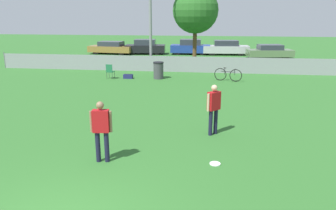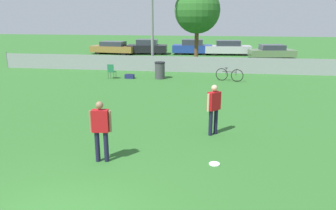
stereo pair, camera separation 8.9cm
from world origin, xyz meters
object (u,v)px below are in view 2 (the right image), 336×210
parked_car_tan (113,48)px  parked_car_blue (192,47)px  player_thrower_red (214,106)px  folding_chair_sideline (111,70)px  player_defender_red (101,127)px  parked_car_silver (228,48)px  bicycle_sideline (229,75)px  gear_bag_sideline (130,76)px  tree_near_pole (197,11)px  trash_bin (160,70)px  parked_car_dark (147,47)px  frisbee_disc (214,164)px  parked_car_olive (272,52)px

parked_car_tan → parked_car_blue: size_ratio=1.17×
player_thrower_red → folding_chair_sideline: (-6.52, 9.20, -0.47)m
player_defender_red → parked_car_tan: size_ratio=0.36×
player_defender_red → parked_car_silver: size_ratio=0.37×
bicycle_sideline → gear_bag_sideline: size_ratio=2.85×
parked_car_blue → parked_car_silver: size_ratio=0.87×
bicycle_sideline → parked_car_tan: (-11.44, 12.95, 0.25)m
tree_near_pole → trash_bin: (-1.89, -6.16, -3.70)m
trash_bin → parked_car_dark: parked_car_dark is taller
parked_car_dark → parked_car_blue: parked_car_blue is taller
player_defender_red → gear_bag_sideline: player_defender_red is taller
frisbee_disc → bicycle_sideline: bicycle_sideline is taller
parked_car_dark → parked_car_olive: size_ratio=0.98×
player_thrower_red → parked_car_tan: size_ratio=0.36×
gear_bag_sideline → parked_car_silver: size_ratio=0.12×
parked_car_tan → parked_car_olive: parked_car_tan is taller
folding_chair_sideline → parked_car_blue: parked_car_blue is taller
bicycle_sideline → parked_car_blue: parked_car_blue is taller
player_defender_red → parked_car_silver: (4.07, 25.87, -0.29)m
tree_near_pole → gear_bag_sideline: size_ratio=10.38×
trash_bin → parked_car_tan: 14.63m
parked_car_tan → player_defender_red: bearing=-67.3°
player_thrower_red → parked_car_dark: size_ratio=0.41×
folding_chair_sideline → parked_car_dark: size_ratio=0.22×
parked_car_dark → parked_car_blue: (4.64, 0.43, 0.01)m
player_thrower_red → parked_car_blue: (-2.47, 23.31, -0.27)m
player_thrower_red → gear_bag_sideline: bearing=73.7°
bicycle_sideline → trash_bin: trash_bin is taller
gear_bag_sideline → parked_car_dark: bearing=97.2°
player_thrower_red → trash_bin: size_ratio=1.61×
player_defender_red → folding_chair_sideline: 12.29m
parked_car_blue → player_thrower_red: bearing=-85.4°
folding_chair_sideline → parked_car_olive: (11.56, 11.78, 0.11)m
player_thrower_red → parked_car_olive: 21.57m
gear_bag_sideline → parked_car_blue: bearing=78.0°
trash_bin → parked_car_blue: 13.70m
trash_bin → parked_car_silver: size_ratio=0.23×
parked_car_dark → parked_car_silver: 8.21m
frisbee_disc → gear_bag_sideline: (-5.51, 11.78, 0.12)m
frisbee_disc → gear_bag_sideline: bearing=115.1°
player_defender_red → parked_car_silver: 26.19m
folding_chair_sideline → parked_car_tan: bearing=-66.9°
player_thrower_red → tree_near_pole: bearing=49.7°
player_defender_red → parked_car_blue: (0.51, 25.87, -0.27)m
parked_car_silver → parked_car_olive: (3.95, -2.34, -0.07)m
parked_car_blue → bicycle_sideline: bearing=-78.0°
tree_near_pole → parked_car_tan: 11.74m
player_thrower_red → player_defender_red: (-2.98, -2.57, 0.00)m
folding_chair_sideline → parked_car_olive: parked_car_olive is taller
tree_near_pole → bicycle_sideline: size_ratio=3.64×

